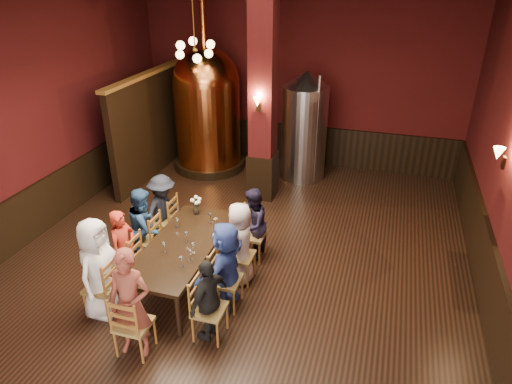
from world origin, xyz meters
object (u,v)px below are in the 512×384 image
(copper_kettle, at_px, (207,108))
(steel_vessel, at_px, (304,126))
(person_2, at_px, (145,227))
(rose_vase, at_px, (196,203))
(dining_table, at_px, (183,246))
(person_0, at_px, (98,268))
(person_1, at_px, (124,250))

(copper_kettle, bearing_deg, steel_vessel, 2.81)
(person_2, height_order, rose_vase, person_2)
(dining_table, distance_m, copper_kettle, 4.85)
(copper_kettle, xyz_separation_m, steel_vessel, (2.39, 0.12, -0.26))
(rose_vase, bearing_deg, person_0, -109.00)
(dining_table, relative_size, person_1, 1.77)
(person_1, relative_size, rose_vase, 4.05)
(person_0, bearing_deg, steel_vessel, -17.87)
(dining_table, height_order, person_0, person_0)
(person_1, distance_m, person_2, 0.66)
(dining_table, xyz_separation_m, person_1, (-0.85, -0.33, -0.01))
(dining_table, xyz_separation_m, copper_kettle, (-1.42, 4.56, 0.85))
(dining_table, bearing_deg, person_0, -130.36)
(person_0, bearing_deg, dining_table, -40.23)
(person_1, bearing_deg, rose_vase, -18.69)
(person_0, xyz_separation_m, person_1, (-0.00, 0.67, -0.11))
(person_1, relative_size, person_2, 0.95)
(person_2, distance_m, rose_vase, 0.95)
(copper_kettle, distance_m, steel_vessel, 2.41)
(person_0, height_order, person_1, person_0)
(steel_vessel, xyz_separation_m, rose_vase, (-1.14, -3.74, -0.31))
(copper_kettle, bearing_deg, person_1, -83.32)
(steel_vessel, bearing_deg, dining_table, -101.71)
(person_2, relative_size, copper_kettle, 0.34)
(person_0, relative_size, steel_vessel, 0.61)
(person_0, distance_m, person_1, 0.68)
(dining_table, relative_size, copper_kettle, 0.57)
(copper_kettle, bearing_deg, person_2, -82.34)
(person_1, relative_size, copper_kettle, 0.32)
(person_1, xyz_separation_m, person_2, (-0.00, 0.66, 0.03))
(dining_table, bearing_deg, steel_vessel, 78.00)
(dining_table, distance_m, person_2, 0.91)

